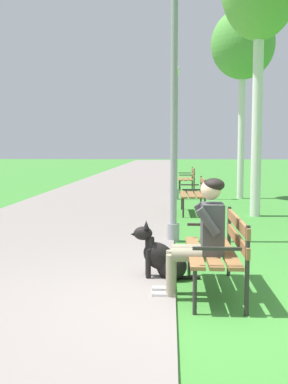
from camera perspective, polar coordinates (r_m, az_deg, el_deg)
name	(u,v)px	position (r m, az deg, el deg)	size (l,w,h in m)	color
ground_plane	(197,311)	(4.72, 6.36, -13.99)	(120.00, 120.00, 0.00)	#3D8433
paved_path	(136,173)	(28.56, -1.00, 2.25)	(4.32, 60.00, 0.04)	gray
park_bench_near	(220,246)	(5.17, 9.09, -6.41)	(0.55, 1.50, 0.85)	olive
park_bench_mid	(195,192)	(11.30, 6.16, -0.01)	(0.55, 1.50, 0.85)	olive
park_bench_far	(188,177)	(16.91, 5.31, 1.77)	(0.55, 1.50, 0.85)	olive
person_seated_on_near_bench	(202,233)	(4.96, 6.92, -4.91)	(0.74, 0.49, 1.25)	gray
dog_black	(163,258)	(5.65, 2.29, -7.96)	(0.83, 0.32, 0.71)	black
lamp_post_near	(174,93)	(7.87, 3.63, 11.75)	(0.24, 0.24, 4.72)	gray
lamp_post_mid	(176,131)	(14.37, 3.84, 7.36)	(0.24, 0.24, 3.99)	gray
birch_tree_fourth	(243,46)	(15.16, 11.78, 16.78)	(1.91, 1.79, 5.69)	silver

